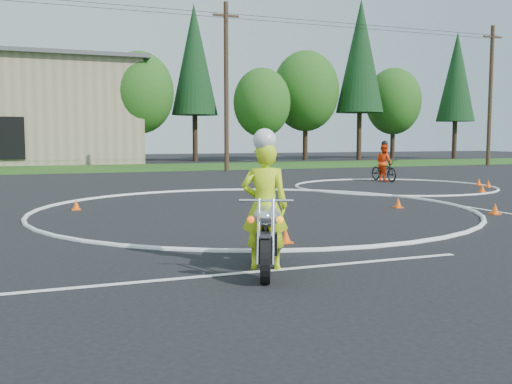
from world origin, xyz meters
name	(u,v)px	position (x,y,z in m)	size (l,w,h in m)	color
ground	(300,225)	(0.00, 0.00, 0.00)	(120.00, 120.00, 0.00)	black
grass_strip	(128,168)	(0.00, 27.00, 0.01)	(120.00, 10.00, 0.02)	#1E4714
course_markings	(303,201)	(2.17, 4.35, 0.01)	(19.05, 19.05, 0.12)	silver
primary_motorcycle	(267,234)	(-2.43, -3.99, 0.56)	(1.15, 2.07, 1.16)	black
rider_primary_grp	(265,202)	(-2.41, -3.86, 1.03)	(0.84, 0.71, 2.14)	#C3E818
rider_second_grp	(384,167)	(9.41, 10.82, 0.66)	(0.70, 1.97, 1.88)	black
traffic_cones	(405,197)	(5.24, 3.28, 0.14)	(16.69, 9.51, 0.30)	#FF560D
treeline	(285,85)	(14.78, 34.61, 6.62)	(38.20, 8.10, 14.52)	#382619
utility_poles	(226,84)	(5.00, 21.00, 5.20)	(41.60, 1.12, 10.00)	#473321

